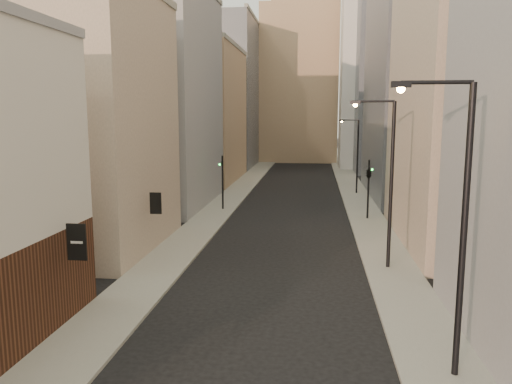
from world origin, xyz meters
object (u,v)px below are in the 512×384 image
Objects in this scene: clock_tower at (300,66)px; streetlamp_far at (356,152)px; streetlamp_mid at (387,174)px; traffic_light_left at (222,173)px; streetlamp_near at (457,214)px; white_tower at (367,50)px; traffic_light_right at (369,174)px.

streetlamp_far is at bearing -79.77° from clock_tower.
streetlamp_mid is 1.88× the size of traffic_light_left.
clock_tower reaches higher than streetlamp_near.
streetlamp_near is (-3.43, -66.35, -13.08)m from white_tower.
streetlamp_mid is at bearing 140.23° from traffic_light_left.
streetlamp_near is at bearing -80.65° from streetlamp_far.
streetlamp_near is at bearing -92.96° from white_tower.
streetlamp_near reaches higher than streetlamp_mid.
traffic_light_right is at bearing -82.25° from clock_tower.
traffic_light_left is at bearing -129.74° from streetlamp_far.
traffic_light_left is (-12.63, -10.99, -1.17)m from streetlamp_far.
clock_tower is 4.64× the size of streetlamp_near.
streetlamp_near is 30.69m from traffic_light_left.
streetlamp_near is 1.93× the size of traffic_light_right.
streetlamp_far is 1.62× the size of traffic_light_left.
traffic_light_right is at bearing -80.68° from streetlamp_far.
traffic_light_left is at bearing -112.75° from white_tower.
streetlamp_near is at bearing 113.35° from traffic_light_right.
streetlamp_near is 1.93× the size of traffic_light_left.
streetlamp_mid reaches higher than traffic_light_right.
traffic_light_right is at bearing -94.84° from white_tower.
streetlamp_mid is 13.42m from traffic_light_right.
streetlamp_mid is at bearing 111.28° from traffic_light_right.
streetlamp_mid is at bearing 92.41° from streetlamp_near.
streetlamp_far is at bearing 99.64° from streetlamp_mid.
clock_tower is at bearing 95.33° from streetlamp_near.
white_tower reaches higher than streetlamp_near.
traffic_light_left is 12.94m from traffic_light_right.
traffic_light_left is (-12.20, 16.02, -1.91)m from streetlamp_mid.
white_tower is 4.29× the size of streetlamp_near.
traffic_light_right is (0.45, 13.33, -1.50)m from streetlamp_mid.
white_tower is at bearing -99.81° from traffic_light_left.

